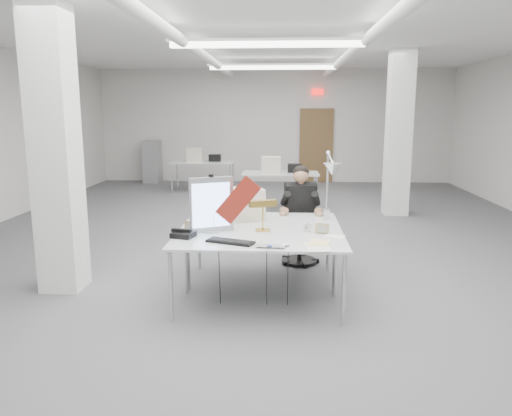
{
  "coord_description": "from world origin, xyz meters",
  "views": [
    {
      "loc": [
        0.24,
        -7.46,
        2.06
      ],
      "look_at": [
        -0.05,
        -2.0,
        0.98
      ],
      "focal_mm": 35.0,
      "sensor_mm": 36.0,
      "label": 1
    }
  ],
  "objects_px": {
    "beige_monitor": "(245,204)",
    "architect_lamp": "(329,187)",
    "office_chair": "(300,224)",
    "bankers_lamp": "(263,215)",
    "laptop": "(269,247)",
    "monitor": "(212,205)",
    "seated_person": "(300,199)",
    "desk_phone": "(183,235)",
    "desk_main": "(259,240)"
  },
  "relations": [
    {
      "from": "laptop",
      "to": "beige_monitor",
      "type": "height_order",
      "value": "beige_monitor"
    },
    {
      "from": "seated_person",
      "to": "laptop",
      "type": "height_order",
      "value": "seated_person"
    },
    {
      "from": "office_chair",
      "to": "beige_monitor",
      "type": "relative_size",
      "value": 2.71
    },
    {
      "from": "office_chair",
      "to": "beige_monitor",
      "type": "xyz_separation_m",
      "value": [
        -0.69,
        -0.68,
        0.4
      ]
    },
    {
      "from": "beige_monitor",
      "to": "architect_lamp",
      "type": "bearing_deg",
      "value": -30.31
    },
    {
      "from": "seated_person",
      "to": "monitor",
      "type": "height_order",
      "value": "monitor"
    },
    {
      "from": "bankers_lamp",
      "to": "beige_monitor",
      "type": "distance_m",
      "value": 0.63
    },
    {
      "from": "office_chair",
      "to": "seated_person",
      "type": "xyz_separation_m",
      "value": [
        0.0,
        -0.05,
        0.36
      ]
    },
    {
      "from": "seated_person",
      "to": "monitor",
      "type": "relative_size",
      "value": 1.36
    },
    {
      "from": "desk_phone",
      "to": "office_chair",
      "type": "bearing_deg",
      "value": 66.78
    },
    {
      "from": "desk_phone",
      "to": "beige_monitor",
      "type": "height_order",
      "value": "beige_monitor"
    },
    {
      "from": "desk_main",
      "to": "desk_phone",
      "type": "relative_size",
      "value": 8.19
    },
    {
      "from": "bankers_lamp",
      "to": "laptop",
      "type": "bearing_deg",
      "value": -105.28
    },
    {
      "from": "desk_main",
      "to": "architect_lamp",
      "type": "distance_m",
      "value": 1.17
    },
    {
      "from": "desk_main",
      "to": "seated_person",
      "type": "relative_size",
      "value": 2.22
    },
    {
      "from": "seated_person",
      "to": "office_chair",
      "type": "bearing_deg",
      "value": 80.26
    },
    {
      "from": "desk_main",
      "to": "architect_lamp",
      "type": "height_order",
      "value": "architect_lamp"
    },
    {
      "from": "laptop",
      "to": "bankers_lamp",
      "type": "distance_m",
      "value": 0.73
    },
    {
      "from": "office_chair",
      "to": "seated_person",
      "type": "distance_m",
      "value": 0.36
    },
    {
      "from": "monitor",
      "to": "laptop",
      "type": "xyz_separation_m",
      "value": [
        0.64,
        -0.64,
        -0.29
      ]
    },
    {
      "from": "seated_person",
      "to": "beige_monitor",
      "type": "distance_m",
      "value": 0.93
    },
    {
      "from": "monitor",
      "to": "desk_phone",
      "type": "relative_size",
      "value": 2.73
    },
    {
      "from": "office_chair",
      "to": "architect_lamp",
      "type": "height_order",
      "value": "architect_lamp"
    },
    {
      "from": "monitor",
      "to": "laptop",
      "type": "relative_size",
      "value": 2.06
    },
    {
      "from": "seated_person",
      "to": "desk_phone",
      "type": "relative_size",
      "value": 3.7
    },
    {
      "from": "desk_main",
      "to": "desk_phone",
      "type": "bearing_deg",
      "value": 178.08
    },
    {
      "from": "laptop",
      "to": "desk_main",
      "type": "bearing_deg",
      "value": 113.59
    },
    {
      "from": "office_chair",
      "to": "architect_lamp",
      "type": "distance_m",
      "value": 1.11
    },
    {
      "from": "architect_lamp",
      "to": "bankers_lamp",
      "type": "bearing_deg",
      "value": -171.42
    },
    {
      "from": "office_chair",
      "to": "monitor",
      "type": "xyz_separation_m",
      "value": [
        -1.0,
        -1.33,
        0.51
      ]
    },
    {
      "from": "laptop",
      "to": "desk_phone",
      "type": "relative_size",
      "value": 1.32
    },
    {
      "from": "seated_person",
      "to": "desk_main",
      "type": "bearing_deg",
      "value": -116.91
    },
    {
      "from": "laptop",
      "to": "desk_phone",
      "type": "height_order",
      "value": "desk_phone"
    },
    {
      "from": "monitor",
      "to": "office_chair",
      "type": "bearing_deg",
      "value": 27.96
    },
    {
      "from": "office_chair",
      "to": "bankers_lamp",
      "type": "distance_m",
      "value": 1.39
    },
    {
      "from": "bankers_lamp",
      "to": "desk_phone",
      "type": "bearing_deg",
      "value": 179.03
    },
    {
      "from": "desk_main",
      "to": "bankers_lamp",
      "type": "distance_m",
      "value": 0.4
    },
    {
      "from": "seated_person",
      "to": "bankers_lamp",
      "type": "distance_m",
      "value": 1.29
    },
    {
      "from": "seated_person",
      "to": "architect_lamp",
      "type": "xyz_separation_m",
      "value": [
        0.3,
        -0.81,
        0.29
      ]
    },
    {
      "from": "seated_person",
      "to": "architect_lamp",
      "type": "relative_size",
      "value": 0.94
    },
    {
      "from": "office_chair",
      "to": "desk_phone",
      "type": "distance_m",
      "value": 2.04
    },
    {
      "from": "architect_lamp",
      "to": "laptop",
      "type": "bearing_deg",
      "value": -140.14
    },
    {
      "from": "laptop",
      "to": "bankers_lamp",
      "type": "xyz_separation_m",
      "value": [
        -0.09,
        0.71,
        0.16
      ]
    },
    {
      "from": "monitor",
      "to": "architect_lamp",
      "type": "relative_size",
      "value": 0.69
    },
    {
      "from": "architect_lamp",
      "to": "monitor",
      "type": "bearing_deg",
      "value": -179.71
    },
    {
      "from": "beige_monitor",
      "to": "architect_lamp",
      "type": "xyz_separation_m",
      "value": [
        0.99,
        -0.18,
        0.24
      ]
    },
    {
      "from": "desk_phone",
      "to": "architect_lamp",
      "type": "distance_m",
      "value": 1.77
    },
    {
      "from": "seated_person",
      "to": "beige_monitor",
      "type": "relative_size",
      "value": 2.04
    },
    {
      "from": "desk_main",
      "to": "office_chair",
      "type": "bearing_deg",
      "value": 73.33
    },
    {
      "from": "office_chair",
      "to": "laptop",
      "type": "relative_size",
      "value": 3.72
    }
  ]
}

